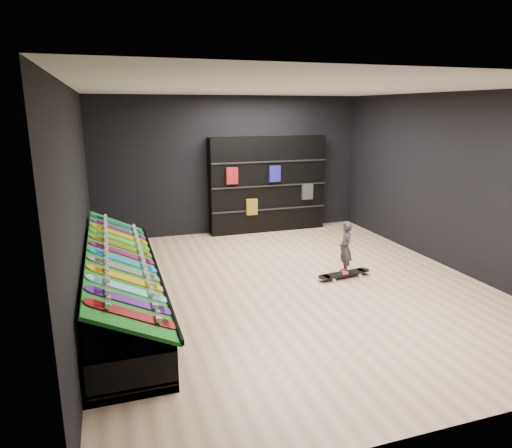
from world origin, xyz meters
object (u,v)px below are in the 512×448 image
object	(u,v)px
floor_skateboard	(344,275)
child	(345,258)
display_rack	(121,290)
back_shelving	(267,184)

from	to	relation	value
floor_skateboard	child	distance (m)	0.30
child	floor_skateboard	bearing A→B (deg)	-77.48
floor_skateboard	display_rack	bearing A→B (deg)	173.52
display_rack	child	xyz separation A→B (m)	(3.53, 0.04, 0.10)
back_shelving	child	bearing A→B (deg)	-86.79
display_rack	back_shelving	bearing A→B (deg)	44.77
back_shelving	child	xyz separation A→B (m)	(0.18, -3.28, -0.71)
back_shelving	floor_skateboard	bearing A→B (deg)	-86.79
floor_skateboard	child	xyz separation A→B (m)	(0.00, 0.00, 0.30)
display_rack	back_shelving	world-z (taller)	back_shelving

